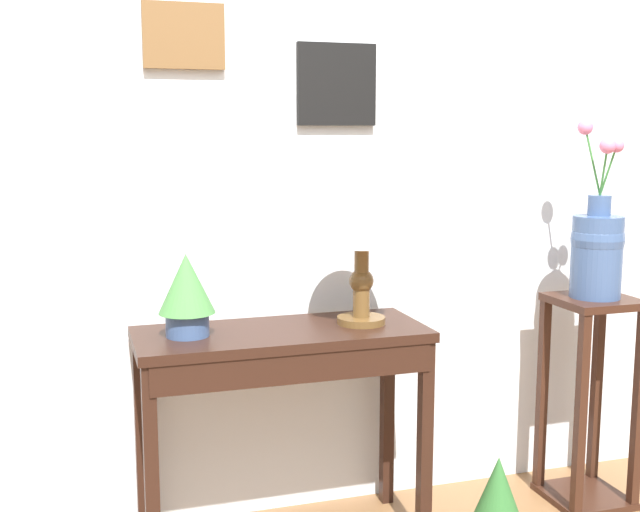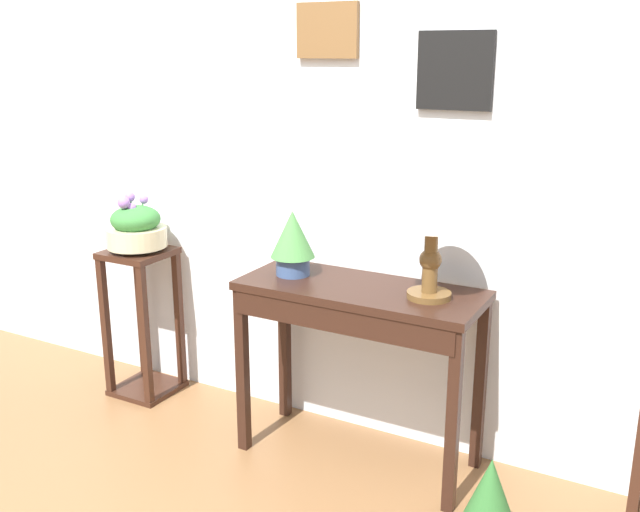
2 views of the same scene
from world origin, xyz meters
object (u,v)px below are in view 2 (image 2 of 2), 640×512
table_lamp (433,211)px  potted_plant_on_console (293,240)px  planter_bowl_wide_left (136,228)px  potted_plant_floor (489,502)px  console_table (357,317)px  pedestal_stand_left (143,322)px

table_lamp → potted_plant_on_console: (-0.62, 0.01, -0.19)m
planter_bowl_wide_left → potted_plant_floor: size_ratio=0.78×
console_table → potted_plant_on_console: potted_plant_on_console is taller
planter_bowl_wide_left → table_lamp: bearing=-1.8°
planter_bowl_wide_left → potted_plant_on_console: bearing=-2.6°
table_lamp → potted_plant_floor: (0.38, -0.35, -0.93)m
pedestal_stand_left → potted_plant_on_console: bearing=-2.6°
console_table → potted_plant_floor: console_table is taller
console_table → planter_bowl_wide_left: 1.27m
planter_bowl_wide_left → pedestal_stand_left: bearing=43.9°
console_table → planter_bowl_wide_left: (-1.25, 0.07, 0.22)m
pedestal_stand_left → planter_bowl_wide_left: bearing=-136.1°
potted_plant_on_console → planter_bowl_wide_left: 0.92m
potted_plant_on_console → planter_bowl_wide_left: size_ratio=0.96×
planter_bowl_wide_left → potted_plant_floor: 2.07m
table_lamp → potted_plant_on_console: 0.65m
table_lamp → planter_bowl_wide_left: 1.56m
console_table → planter_bowl_wide_left: bearing=176.7°
console_table → potted_plant_floor: bearing=-25.8°
planter_bowl_wide_left → potted_plant_floor: planter_bowl_wide_left is taller
table_lamp → potted_plant_on_console: size_ratio=1.68×
table_lamp → potted_plant_floor: 1.06m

